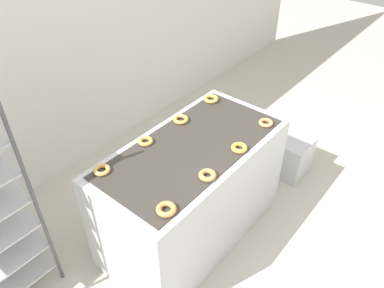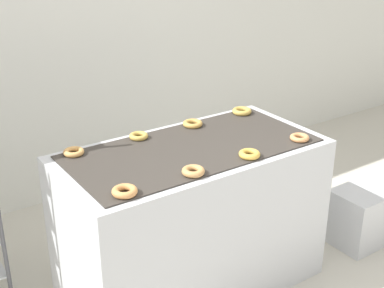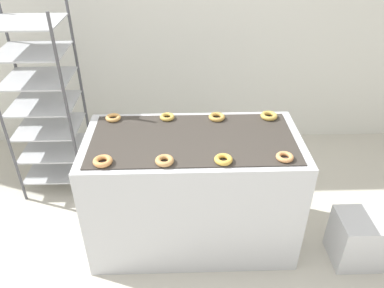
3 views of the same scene
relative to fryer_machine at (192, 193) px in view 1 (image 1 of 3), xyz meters
name	(u,v)px [view 1 (image 1 of 3)]	position (x,y,z in m)	size (l,w,h in m)	color
ground_plane	(255,272)	(0.00, -0.62, -0.45)	(14.00, 14.00, 0.00)	beige
wall_back	(50,26)	(0.00, 1.51, 0.95)	(8.00, 0.05, 2.80)	silver
fryer_machine	(192,193)	(0.00, 0.00, 0.00)	(1.48, 0.74, 0.91)	silver
glaze_bin	(291,156)	(1.19, -0.27, -0.26)	(0.35, 0.31, 0.39)	silver
donut_near_left	(166,209)	(-0.55, -0.27, 0.47)	(0.12, 0.12, 0.03)	#D79150
donut_near_midleft	(207,175)	(-0.18, -0.27, 0.47)	(0.11, 0.11, 0.03)	tan
donut_near_midright	(239,148)	(0.18, -0.27, 0.47)	(0.11, 0.11, 0.03)	gold
donut_near_right	(266,123)	(0.56, -0.26, 0.47)	(0.11, 0.11, 0.03)	tan
donut_far_left	(102,170)	(-0.57, 0.28, 0.47)	(0.11, 0.11, 0.03)	tan
donut_far_midleft	(146,141)	(-0.18, 0.28, 0.47)	(0.11, 0.11, 0.03)	gold
donut_far_midright	(181,119)	(0.18, 0.26, 0.47)	(0.12, 0.12, 0.03)	gold
donut_far_right	(211,99)	(0.57, 0.27, 0.47)	(0.12, 0.12, 0.03)	gold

